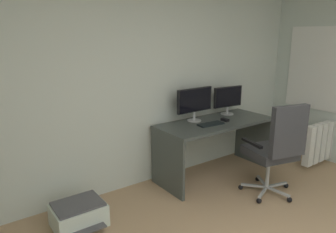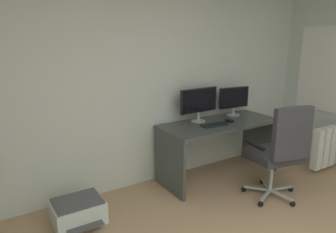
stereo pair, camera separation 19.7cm
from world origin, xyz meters
The scene contains 9 objects.
wall_back centered at (0.00, 2.78, 1.28)m, with size 5.59×0.10×2.56m, color silver.
desk centered at (1.07, 2.36, 0.56)m, with size 1.59×0.66×0.75m.
monitor_main centered at (0.86, 2.53, 1.01)m, with size 0.56×0.18×0.43m.
monitor_secondary centered at (1.47, 2.53, 0.98)m, with size 0.47×0.18×0.39m.
keyboard centered at (0.91, 2.27, 0.76)m, with size 0.34×0.13×0.02m, color black.
computer_mouse centered at (1.18, 2.29, 0.76)m, with size 0.06×0.10×0.03m, color black.
office_chair centered at (1.21, 1.52, 0.62)m, with size 0.63×0.64×1.13m.
printer centered at (-0.83, 2.28, 0.12)m, with size 0.49×0.47×0.25m.
radiator centered at (2.69, 1.71, 0.34)m, with size 1.02×0.10×0.57m.
Camera 1 is at (-1.73, -0.47, 1.84)m, focal length 33.64 mm.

